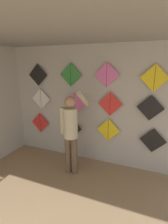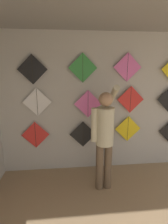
{
  "view_description": "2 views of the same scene",
  "coord_description": "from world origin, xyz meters",
  "px_view_note": "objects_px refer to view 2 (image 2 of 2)",
  "views": [
    {
      "loc": [
        1.4,
        0.39,
        2.35
      ],
      "look_at": [
        -0.05,
        3.9,
        1.32
      ],
      "focal_mm": 28.0,
      "sensor_mm": 36.0,
      "label": 1
    },
    {
      "loc": [
        -0.81,
        0.75,
        2.1
      ],
      "look_at": [
        -0.49,
        3.9,
        1.33
      ],
      "focal_mm": 28.0,
      "sensor_mm": 36.0,
      "label": 2
    }
  ],
  "objects_px": {
    "shopkeeper": "(105,133)",
    "kite_1": "(83,134)",
    "kite_6": "(131,100)",
    "kite_8": "(32,69)",
    "kite_5": "(88,104)",
    "kite_10": "(128,67)",
    "kite_2": "(128,129)",
    "kite_0": "(35,135)",
    "kite_9": "(83,68)",
    "kite_4": "(37,102)"
  },
  "relations": [
    {
      "from": "kite_0",
      "to": "kite_9",
      "type": "xyz_separation_m",
      "value": [
        0.96,
        0.0,
        1.31
      ]
    },
    {
      "from": "kite_1",
      "to": "kite_8",
      "type": "xyz_separation_m",
      "value": [
        -0.94,
        0.0,
        1.31
      ]
    },
    {
      "from": "kite_9",
      "to": "kite_6",
      "type": "bearing_deg",
      "value": 0.0
    },
    {
      "from": "kite_6",
      "to": "kite_8",
      "type": "xyz_separation_m",
      "value": [
        -1.91,
        0.0,
        0.6
      ]
    },
    {
      "from": "shopkeeper",
      "to": "kite_1",
      "type": "distance_m",
      "value": 0.76
    },
    {
      "from": "kite_0",
      "to": "kite_2",
      "type": "bearing_deg",
      "value": 0.0
    },
    {
      "from": "kite_0",
      "to": "kite_2",
      "type": "height_order",
      "value": "kite_2"
    },
    {
      "from": "kite_1",
      "to": "kite_2",
      "type": "bearing_deg",
      "value": 0.0
    },
    {
      "from": "kite_6",
      "to": "kite_2",
      "type": "bearing_deg",
      "value": 180.0
    },
    {
      "from": "shopkeeper",
      "to": "kite_5",
      "type": "relative_size",
      "value": 3.36
    },
    {
      "from": "kite_0",
      "to": "kite_4",
      "type": "xyz_separation_m",
      "value": [
        0.08,
        0.0,
        0.67
      ]
    },
    {
      "from": "kite_0",
      "to": "kite_1",
      "type": "height_order",
      "value": "kite_0"
    },
    {
      "from": "kite_5",
      "to": "kite_10",
      "type": "bearing_deg",
      "value": 0.0
    },
    {
      "from": "shopkeeper",
      "to": "kite_5",
      "type": "xyz_separation_m",
      "value": [
        -0.2,
        0.65,
        0.38
      ]
    },
    {
      "from": "kite_0",
      "to": "kite_8",
      "type": "xyz_separation_m",
      "value": [
        0.03,
        0.0,
        1.29
      ]
    },
    {
      "from": "kite_2",
      "to": "kite_5",
      "type": "distance_m",
      "value": 1.02
    },
    {
      "from": "shopkeeper",
      "to": "kite_0",
      "type": "relative_size",
      "value": 3.36
    },
    {
      "from": "shopkeeper",
      "to": "kite_8",
      "type": "relative_size",
      "value": 3.36
    },
    {
      "from": "kite_2",
      "to": "kite_5",
      "type": "relative_size",
      "value": 1.0
    },
    {
      "from": "kite_4",
      "to": "kite_9",
      "type": "bearing_deg",
      "value": 0.0
    },
    {
      "from": "kite_0",
      "to": "kite_2",
      "type": "xyz_separation_m",
      "value": [
        1.92,
        0.0,
        0.06
      ]
    },
    {
      "from": "kite_9",
      "to": "kite_10",
      "type": "height_order",
      "value": "kite_10"
    },
    {
      "from": "kite_4",
      "to": "kite_8",
      "type": "height_order",
      "value": "kite_8"
    },
    {
      "from": "kite_0",
      "to": "kite_1",
      "type": "relative_size",
      "value": 1.0
    },
    {
      "from": "kite_0",
      "to": "kite_6",
      "type": "xyz_separation_m",
      "value": [
        1.94,
        0.0,
        0.69
      ]
    },
    {
      "from": "kite_1",
      "to": "kite_9",
      "type": "xyz_separation_m",
      "value": [
        -0.0,
        0.0,
        1.33
      ]
    },
    {
      "from": "kite_1",
      "to": "kite_5",
      "type": "bearing_deg",
      "value": 0.0
    },
    {
      "from": "kite_2",
      "to": "kite_8",
      "type": "distance_m",
      "value": 2.25
    },
    {
      "from": "shopkeeper",
      "to": "kite_6",
      "type": "height_order",
      "value": "shopkeeper"
    },
    {
      "from": "kite_9",
      "to": "kite_10",
      "type": "distance_m",
      "value": 0.87
    },
    {
      "from": "kite_0",
      "to": "kite_1",
      "type": "distance_m",
      "value": 0.96
    },
    {
      "from": "kite_5",
      "to": "kite_8",
      "type": "relative_size",
      "value": 1.0
    },
    {
      "from": "kite_6",
      "to": "kite_10",
      "type": "height_order",
      "value": "kite_10"
    },
    {
      "from": "kite_10",
      "to": "shopkeeper",
      "type": "bearing_deg",
      "value": -131.17
    },
    {
      "from": "shopkeeper",
      "to": "kite_4",
      "type": "height_order",
      "value": "shopkeeper"
    },
    {
      "from": "kite_8",
      "to": "kite_9",
      "type": "distance_m",
      "value": 0.93
    },
    {
      "from": "shopkeeper",
      "to": "kite_0",
      "type": "xyz_separation_m",
      "value": [
        -1.27,
        0.65,
        -0.23
      ]
    },
    {
      "from": "kite_8",
      "to": "kite_10",
      "type": "bearing_deg",
      "value": 0.0
    },
    {
      "from": "kite_10",
      "to": "kite_2",
      "type": "bearing_deg",
      "value": 0.0
    },
    {
      "from": "kite_1",
      "to": "kite_8",
      "type": "relative_size",
      "value": 1.0
    },
    {
      "from": "kite_1",
      "to": "kite_6",
      "type": "distance_m",
      "value": 1.2
    },
    {
      "from": "kite_1",
      "to": "kite_5",
      "type": "height_order",
      "value": "kite_5"
    },
    {
      "from": "kite_6",
      "to": "kite_8",
      "type": "relative_size",
      "value": 1.0
    },
    {
      "from": "kite_0",
      "to": "kite_8",
      "type": "height_order",
      "value": "kite_8"
    },
    {
      "from": "kite_1",
      "to": "kite_0",
      "type": "bearing_deg",
      "value": 180.0
    },
    {
      "from": "kite_5",
      "to": "kite_9",
      "type": "bearing_deg",
      "value": 180.0
    },
    {
      "from": "kite_0",
      "to": "kite_9",
      "type": "distance_m",
      "value": 1.63
    },
    {
      "from": "kite_2",
      "to": "kite_0",
      "type": "bearing_deg",
      "value": 180.0
    },
    {
      "from": "kite_0",
      "to": "kite_6",
      "type": "relative_size",
      "value": 1.0
    },
    {
      "from": "shopkeeper",
      "to": "kite_6",
      "type": "relative_size",
      "value": 3.36
    }
  ]
}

